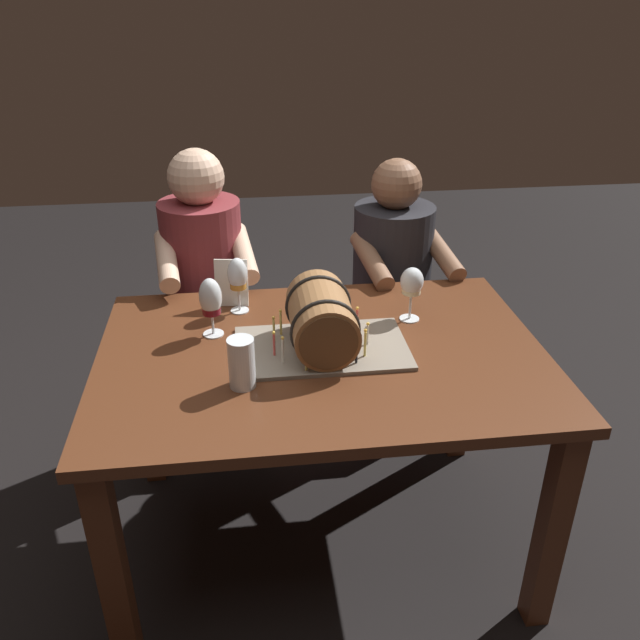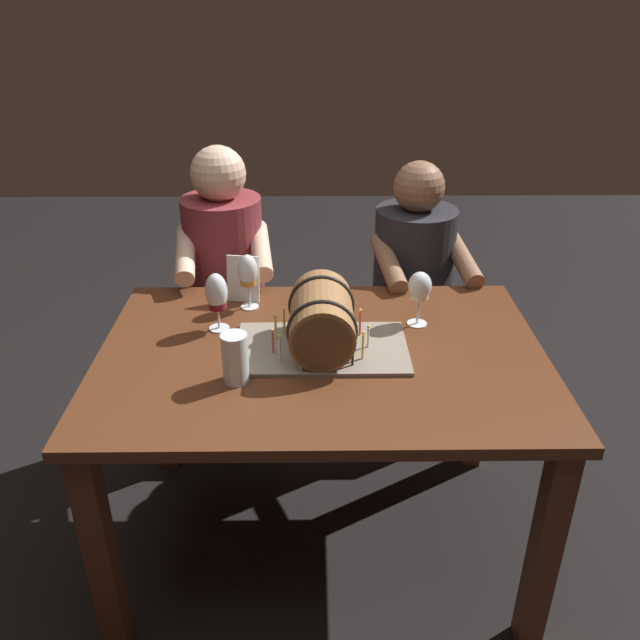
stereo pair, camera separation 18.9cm
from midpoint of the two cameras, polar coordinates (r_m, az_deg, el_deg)
The scene contains 10 objects.
ground_plane at distance 2.40m, azimuth 2.50°, elevation -18.46°, with size 8.00×8.00×0.00m, color black.
dining_table at distance 1.99m, azimuth 2.88°, elevation -5.60°, with size 1.32×0.91×0.75m.
barrel_cake at distance 1.89m, azimuth 2.85°, elevation -0.33°, with size 0.51×0.31×0.21m.
wine_glass_white at distance 2.06m, azimuth 11.31°, elevation 2.67°, with size 0.07×0.07×0.18m.
wine_glass_amber at distance 2.13m, azimuth -3.81°, elevation 4.05°, with size 0.07×0.07×0.19m.
wine_glass_red at distance 2.01m, azimuth -6.38°, elevation 2.15°, with size 0.07×0.07×0.19m.
beer_pint at distance 1.76m, azimuth -4.39°, elevation -3.54°, with size 0.07×0.07×0.14m.
menu_card at distance 2.20m, azimuth -4.30°, elevation 3.53°, with size 0.11×0.01×0.16m, color silver.
person_seated_left at distance 2.64m, azimuth -6.00°, elevation 0.68°, with size 0.38×0.48×1.20m.
person_seated_right at distance 2.68m, azimuth 9.87°, elevation 0.28°, with size 0.40×0.49×1.14m.
Camera 2 is at (-0.02, -1.66, 1.73)m, focal length 36.65 mm.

